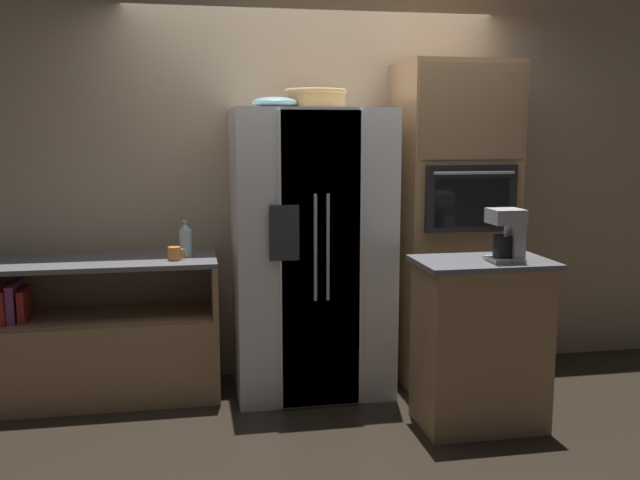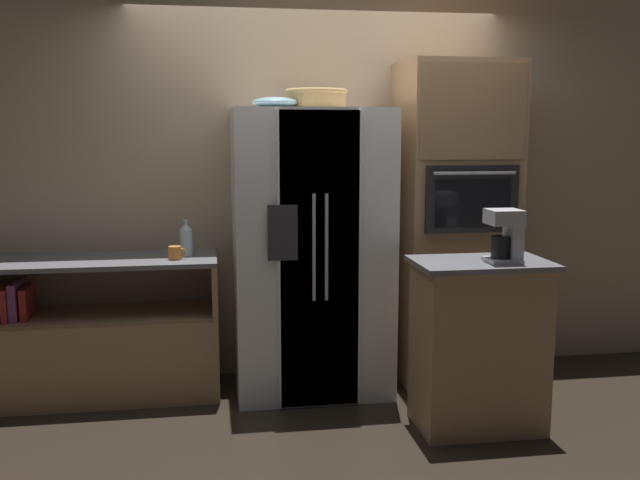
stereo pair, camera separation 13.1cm
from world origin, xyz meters
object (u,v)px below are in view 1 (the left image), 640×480
Objects in this scene: wicker_basket at (316,98)px; fruit_bowl at (275,102)px; coffee_maker at (508,233)px; bottle_tall at (185,240)px; refrigerator at (311,252)px; mug at (175,254)px; wall_oven at (451,223)px.

wicker_basket is 1.43× the size of fruit_bowl.
bottle_tall is at bearing 151.64° from coffee_maker.
fruit_bowl reaches higher than refrigerator.
mug is at bearing 155.70° from coffee_maker.
wall_oven is 9.10× the size of bottle_tall.
bottle_tall is (-0.84, 0.06, -0.90)m from wicker_basket.
bottle_tall is at bearing 172.16° from refrigerator.
wall_oven is 0.89m from coffee_maker.
wall_oven reaches higher than mug.
refrigerator is 0.86× the size of wall_oven.
wall_oven is at bearing 5.11° from fruit_bowl.
fruit_bowl is at bearing -165.36° from refrigerator.
coffee_maker reaches higher than mug.
coffee_maker is (0.92, -0.89, -0.77)m from wicker_basket.
fruit_bowl is (-1.21, -0.11, 0.79)m from wall_oven.
mug is (-0.91, -0.06, -0.96)m from wicker_basket.
coffee_maker is at bearing -24.30° from mug.
mug is 2.02m from coffee_maker.
refrigerator is at bearing 14.64° from fruit_bowl.
fruit_bowl reaches higher than coffee_maker.
wicker_basket reaches higher than mug.
bottle_tall is (-1.77, 0.06, -0.07)m from wall_oven.
fruit_bowl is (-0.23, -0.06, 0.95)m from refrigerator.
refrigerator is at bearing 1.07° from mug.
wicker_basket reaches higher than fruit_bowl.
refrigerator is 0.86m from mug.
wall_oven is 5.39× the size of wicker_basket.
refrigerator is 16.36× the size of mug.
mug is at bearing -178.93° from refrigerator.
coffee_maker is (0.96, -0.84, 0.22)m from refrigerator.
bottle_tall is 0.80× the size of coffee_maker.
refrigerator is at bearing 138.89° from coffee_maker.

